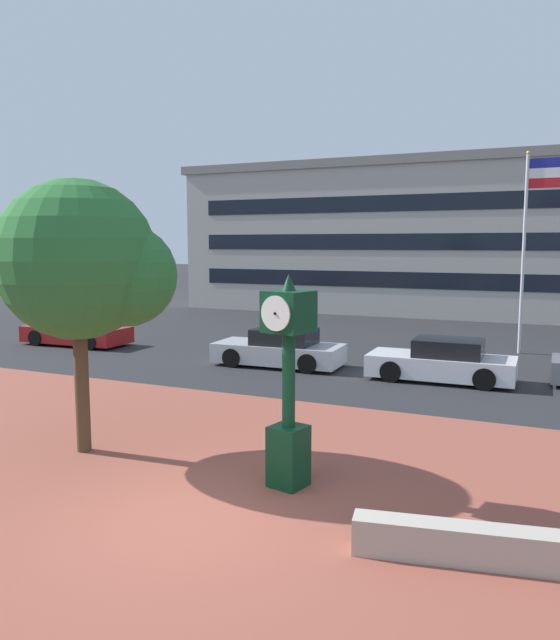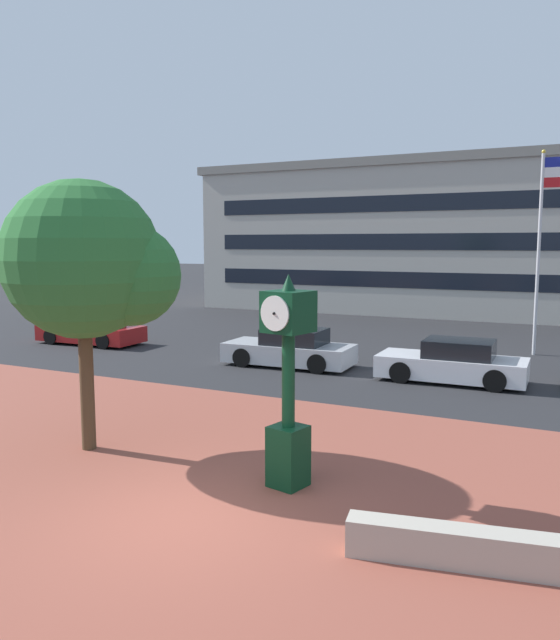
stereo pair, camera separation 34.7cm
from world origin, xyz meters
TOP-DOWN VIEW (x-y plane):
  - ground_plane at (0.00, 0.00)m, footprint 200.00×200.00m
  - plaza_brick_paving at (0.00, 1.56)m, footprint 44.00×11.12m
  - planter_wall at (4.13, 0.37)m, footprint 3.22×0.97m
  - street_clock at (0.88, 1.76)m, footprint 0.82×0.85m
  - plaza_tree at (-3.39, 1.84)m, footprint 3.32×3.09m
  - car_street_near at (-3.54, 11.23)m, footprint 4.38×1.98m
  - car_street_mid at (-12.87, 11.85)m, footprint 4.43×1.96m
  - car_street_distant at (1.85, 11.16)m, footprint 4.32×1.88m
  - flagpole_primary at (3.95, 17.16)m, footprint 1.88×0.14m
  - civic_building at (-0.98, 33.40)m, footprint 32.46×14.13m

SIDE VIEW (x-z plane):
  - ground_plane at x=0.00m, z-range 0.00..0.00m
  - plaza_brick_paving at x=0.00m, z-range 0.00..0.01m
  - planter_wall at x=4.13m, z-range 0.00..0.50m
  - car_street_distant at x=1.85m, z-range -0.07..1.21m
  - car_street_near at x=-3.54m, z-range -0.07..1.21m
  - car_street_mid at x=-12.87m, z-range -0.07..1.21m
  - street_clock at x=0.88m, z-range 0.02..3.63m
  - plaza_tree at x=-3.39m, z-range 1.05..6.39m
  - civic_building at x=-0.98m, z-range 0.01..8.93m
  - flagpole_primary at x=3.95m, z-range 0.87..8.32m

